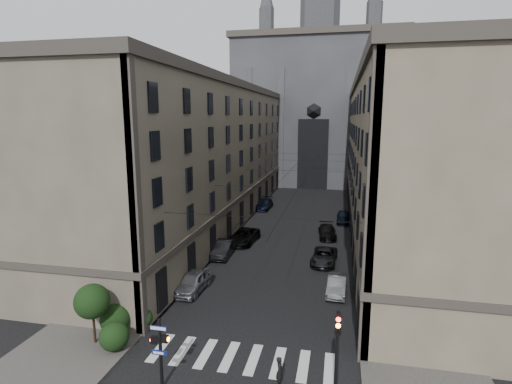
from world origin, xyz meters
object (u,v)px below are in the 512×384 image
Objects in this scene: car_left_midfar at (244,236)px; car_right_near at (337,285)px; car_left_midnear at (223,249)px; car_left_far at (264,204)px; gothic_tower at (317,101)px; pedestrian_signal_left at (160,348)px; car_left_near at (193,282)px; car_right_midnear at (324,256)px; car_right_midfar at (327,232)px; traffic_light_right at (337,347)px; car_right_far at (344,217)px; pedestrian at (280,371)px.

car_left_midfar reaches higher than car_right_near.
car_left_midnear is 22.41m from car_left_far.
gothic_tower reaches higher than pedestrian_signal_left.
car_left_midnear is (0.00, 8.80, -0.01)m from car_left_near.
pedestrian_signal_left is 0.94× the size of car_right_near.
car_right_midnear is 1.03× the size of car_right_midfar.
gothic_tower is 11.39× the size of car_right_midnear.
pedestrian_signal_left reaches higher than car_right_near.
traffic_light_right is 0.95× the size of car_left_far.
car_right_midfar is at bearing 93.49° from car_right_midnear.
car_left_near is 20.61m from car_right_midfar.
car_left_near reaches higher than car_left_far.
car_left_near is 1.00× the size of car_right_far.
pedestrian_signal_left is 0.70× the size of car_left_midfar.
gothic_tower is at bearing 88.56° from car_left_midfar.
pedestrian is at bearing -45.98° from car_left_near.
car_left_far is 31.38m from car_right_near.
pedestrian is (-1.56, -19.17, 0.13)m from car_right_midnear.
car_right_midnear is at bearing -85.45° from gothic_tower.
traffic_light_right is 36.85m from car_right_far.
car_left_far is at bearing 118.38° from car_right_midnear.
pedestrian_signal_left is at bearing -106.97° from car_right_midnear.
traffic_light_right is 16.59m from car_left_near.
car_left_near reaches higher than car_right_far.
pedestrian_signal_left is at bearing -84.52° from car_left_midnear.
car_left_midnear is at bearing -88.08° from car_left_far.
car_left_midnear is (-6.20, -52.84, -16.99)m from gothic_tower.
traffic_light_right reaches higher than car_right_midnear.
car_right_near is at bearing -22.59° from pedestrian.
car_right_midnear is at bearing -22.01° from car_left_midfar.
gothic_tower is 12.09× the size of car_left_near.
car_left_near is at bearing -95.74° from gothic_tower.
traffic_light_right reaches higher than car_right_near.
car_left_near is at bearing -167.17° from car_right_near.
gothic_tower is 73.98m from pedestrian.
car_right_midnear is (7.71, 20.67, -1.61)m from pedestrian_signal_left.
pedestrian reaches higher than car_right_midnear.
car_left_far is at bearing 93.53° from pedestrian_signal_left.
car_right_near is at bearing -66.14° from car_left_far.
car_left_midnear is 2.92× the size of pedestrian.
car_right_midfar is at bearing 28.86° from car_left_midfar.
car_right_far is (6.20, -36.28, -16.98)m from gothic_tower.
car_right_midnear is 19.24m from pedestrian.
car_right_midfar is at bearing 38.91° from car_left_midnear.
car_left_midfar is 16.38m from car_right_far.
gothic_tower is 74.67m from traffic_light_right.
car_right_midnear is (10.37, -22.36, -0.09)m from car_left_far.
gothic_tower is at bearing -7.45° from pedestrian.
traffic_light_right is 13.74m from car_right_near.
car_right_far is (0.68, 23.27, 0.12)m from car_right_near.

